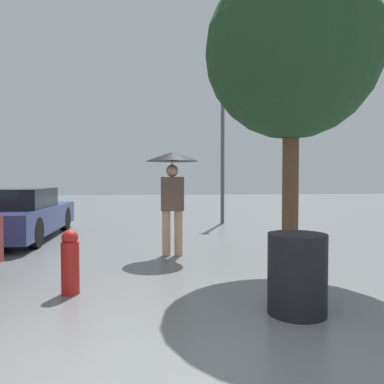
# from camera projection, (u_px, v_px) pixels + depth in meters

# --- Properties ---
(pedestrian) EXTENTS (0.95, 0.95, 1.86)m
(pedestrian) POSITION_uv_depth(u_px,v_px,m) (172.00, 177.00, 6.68)
(pedestrian) COLOR tan
(pedestrian) RESTS_ON ground_plane
(parked_car_farthest) EXTENTS (1.68, 4.25, 1.16)m
(parked_car_farthest) POSITION_uv_depth(u_px,v_px,m) (18.00, 215.00, 8.60)
(parked_car_farthest) COLOR navy
(parked_car_farthest) RESTS_ON ground_plane
(tree) EXTENTS (2.49, 2.49, 4.45)m
(tree) POSITION_uv_depth(u_px,v_px,m) (292.00, 53.00, 5.36)
(tree) COLOR brown
(tree) RESTS_ON ground_plane
(street_lamp) EXTENTS (0.25, 0.25, 4.26)m
(street_lamp) POSITION_uv_depth(u_px,v_px,m) (223.00, 143.00, 11.53)
(street_lamp) COLOR #515456
(street_lamp) RESTS_ON ground_plane
(trash_bin) EXTENTS (0.60, 0.60, 0.82)m
(trash_bin) POSITION_uv_depth(u_px,v_px,m) (297.00, 274.00, 3.82)
(trash_bin) COLOR black
(trash_bin) RESTS_ON ground_plane
(fire_hydrant) EXTENTS (0.21, 0.21, 0.78)m
(fire_hydrant) POSITION_uv_depth(u_px,v_px,m) (70.00, 262.00, 4.47)
(fire_hydrant) COLOR #B21E19
(fire_hydrant) RESTS_ON ground_plane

